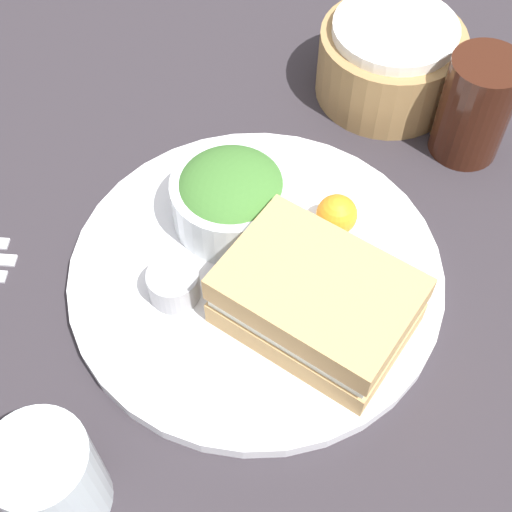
% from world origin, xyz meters
% --- Properties ---
extents(ground_plane, '(4.00, 4.00, 0.00)m').
position_xyz_m(ground_plane, '(0.00, 0.00, 0.00)').
color(ground_plane, '#2D282D').
extents(plate, '(0.33, 0.33, 0.01)m').
position_xyz_m(plate, '(0.00, 0.00, 0.01)').
color(plate, silver).
rests_on(plate, ground_plane).
extents(sandwich, '(0.16, 0.13, 0.06)m').
position_xyz_m(sandwich, '(0.07, -0.03, 0.05)').
color(sandwich, tan).
rests_on(sandwich, plate).
extents(salad_bowl, '(0.11, 0.11, 0.06)m').
position_xyz_m(salad_bowl, '(-0.04, 0.04, 0.05)').
color(salad_bowl, white).
rests_on(salad_bowl, plate).
extents(dressing_cup, '(0.04, 0.04, 0.03)m').
position_xyz_m(dressing_cup, '(-0.05, -0.05, 0.03)').
color(dressing_cup, '#99999E').
rests_on(dressing_cup, plate).
extents(orange_wedge, '(0.04, 0.04, 0.04)m').
position_xyz_m(orange_wedge, '(0.05, 0.07, 0.03)').
color(orange_wedge, orange).
rests_on(orange_wedge, plate).
extents(drink_glass, '(0.07, 0.07, 0.11)m').
position_xyz_m(drink_glass, '(0.12, 0.24, 0.05)').
color(drink_glass, '#38190F').
rests_on(drink_glass, ground_plane).
extents(bread_basket, '(0.15, 0.15, 0.09)m').
position_xyz_m(bread_basket, '(0.02, 0.28, 0.04)').
color(bread_basket, '#997547').
rests_on(bread_basket, ground_plane).
extents(water_glass, '(0.07, 0.07, 0.09)m').
position_xyz_m(water_glass, '(-0.04, -0.24, 0.05)').
color(water_glass, silver).
rests_on(water_glass, ground_plane).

